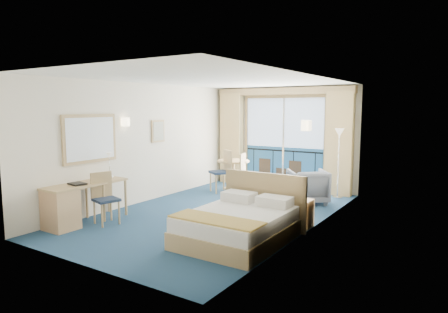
{
  "coord_description": "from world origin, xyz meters",
  "views": [
    {
      "loc": [
        4.45,
        -6.61,
        2.15
      ],
      "look_at": [
        0.05,
        0.2,
        1.16
      ],
      "focal_mm": 32.0,
      "sensor_mm": 36.0,
      "label": 1
    }
  ],
  "objects_px": {
    "round_table": "(233,167)",
    "table_chair_a": "(247,171)",
    "floor_lamp": "(339,146)",
    "desk_chair": "(104,195)",
    "desk": "(66,205)",
    "armchair": "(308,186)",
    "table_chair_b": "(223,168)",
    "bed": "(239,224)",
    "nightstand": "(301,213)"
  },
  "relations": [
    {
      "from": "table_chair_a",
      "to": "nightstand",
      "type": "bearing_deg",
      "value": -144.86
    },
    {
      "from": "bed",
      "to": "armchair",
      "type": "height_order",
      "value": "bed"
    },
    {
      "from": "desk_chair",
      "to": "nightstand",
      "type": "bearing_deg",
      "value": -44.73
    },
    {
      "from": "bed",
      "to": "nightstand",
      "type": "relative_size",
      "value": 3.77
    },
    {
      "from": "desk",
      "to": "desk_chair",
      "type": "xyz_separation_m",
      "value": [
        0.33,
        0.57,
        0.12
      ]
    },
    {
      "from": "round_table",
      "to": "table_chair_a",
      "type": "xyz_separation_m",
      "value": [
        0.52,
        -0.18,
        -0.02
      ]
    },
    {
      "from": "desk",
      "to": "table_chair_b",
      "type": "height_order",
      "value": "table_chair_b"
    },
    {
      "from": "armchair",
      "to": "desk",
      "type": "height_order",
      "value": "armchair"
    },
    {
      "from": "bed",
      "to": "round_table",
      "type": "height_order",
      "value": "bed"
    },
    {
      "from": "desk",
      "to": "desk_chair",
      "type": "height_order",
      "value": "desk_chair"
    },
    {
      "from": "table_chair_b",
      "to": "armchair",
      "type": "bearing_deg",
      "value": 33.61
    },
    {
      "from": "table_chair_a",
      "to": "desk",
      "type": "bearing_deg",
      "value": 151.51
    },
    {
      "from": "nightstand",
      "to": "armchair",
      "type": "height_order",
      "value": "armchair"
    },
    {
      "from": "bed",
      "to": "floor_lamp",
      "type": "relative_size",
      "value": 1.14
    },
    {
      "from": "round_table",
      "to": "table_chair_a",
      "type": "bearing_deg",
      "value": -19.38
    },
    {
      "from": "bed",
      "to": "nightstand",
      "type": "distance_m",
      "value": 1.4
    },
    {
      "from": "armchair",
      "to": "table_chair_b",
      "type": "height_order",
      "value": "table_chair_b"
    },
    {
      "from": "nightstand",
      "to": "desk",
      "type": "bearing_deg",
      "value": -146.07
    },
    {
      "from": "bed",
      "to": "table_chair_b",
      "type": "relative_size",
      "value": 1.77
    },
    {
      "from": "nightstand",
      "to": "floor_lamp",
      "type": "height_order",
      "value": "floor_lamp"
    },
    {
      "from": "desk",
      "to": "table_chair_a",
      "type": "bearing_deg",
      "value": 74.58
    },
    {
      "from": "bed",
      "to": "desk_chair",
      "type": "height_order",
      "value": "bed"
    },
    {
      "from": "nightstand",
      "to": "table_chair_b",
      "type": "height_order",
      "value": "table_chair_b"
    },
    {
      "from": "desk",
      "to": "table_chair_b",
      "type": "xyz_separation_m",
      "value": [
        0.66,
        4.14,
        0.19
      ]
    },
    {
      "from": "desk",
      "to": "desk_chair",
      "type": "bearing_deg",
      "value": 60.01
    },
    {
      "from": "floor_lamp",
      "to": "round_table",
      "type": "relative_size",
      "value": 1.95
    },
    {
      "from": "nightstand",
      "to": "armchair",
      "type": "relative_size",
      "value": 0.6
    },
    {
      "from": "nightstand",
      "to": "desk_chair",
      "type": "xyz_separation_m",
      "value": [
        -3.17,
        -1.78,
        0.29
      ]
    },
    {
      "from": "table_chair_b",
      "to": "bed",
      "type": "bearing_deg",
      "value": -20.13
    },
    {
      "from": "desk",
      "to": "floor_lamp",
      "type": "bearing_deg",
      "value": 56.17
    },
    {
      "from": "nightstand",
      "to": "armchair",
      "type": "xyz_separation_m",
      "value": [
        -0.57,
        1.81,
        0.13
      ]
    },
    {
      "from": "desk",
      "to": "bed",
      "type": "bearing_deg",
      "value": 19.81
    },
    {
      "from": "bed",
      "to": "floor_lamp",
      "type": "xyz_separation_m",
      "value": [
        0.39,
        3.94,
        0.98
      ]
    },
    {
      "from": "desk",
      "to": "round_table",
      "type": "xyz_separation_m",
      "value": [
        0.69,
        4.59,
        0.16
      ]
    },
    {
      "from": "round_table",
      "to": "desk_chair",
      "type": "bearing_deg",
      "value": -95.1
    },
    {
      "from": "floor_lamp",
      "to": "desk_chair",
      "type": "distance_m",
      "value": 5.42
    },
    {
      "from": "round_table",
      "to": "table_chair_b",
      "type": "bearing_deg",
      "value": -93.38
    },
    {
      "from": "armchair",
      "to": "round_table",
      "type": "relative_size",
      "value": 0.98
    },
    {
      "from": "armchair",
      "to": "desk",
      "type": "relative_size",
      "value": 0.52
    },
    {
      "from": "desk_chair",
      "to": "table_chair_b",
      "type": "height_order",
      "value": "table_chair_b"
    },
    {
      "from": "bed",
      "to": "table_chair_a",
      "type": "height_order",
      "value": "bed"
    },
    {
      "from": "floor_lamp",
      "to": "desk",
      "type": "xyz_separation_m",
      "value": [
        -3.36,
        -5.01,
        -0.84
      ]
    },
    {
      "from": "desk_chair",
      "to": "table_chair_a",
      "type": "relative_size",
      "value": 0.96
    },
    {
      "from": "table_chair_a",
      "to": "table_chair_b",
      "type": "bearing_deg",
      "value": 101.99
    },
    {
      "from": "table_chair_b",
      "to": "desk",
      "type": "bearing_deg",
      "value": -66.04
    },
    {
      "from": "armchair",
      "to": "floor_lamp",
      "type": "distance_m",
      "value": 1.29
    },
    {
      "from": "nightstand",
      "to": "table_chair_b",
      "type": "bearing_deg",
      "value": 147.8
    },
    {
      "from": "floor_lamp",
      "to": "table_chair_b",
      "type": "bearing_deg",
      "value": -162.14
    },
    {
      "from": "nightstand",
      "to": "round_table",
      "type": "distance_m",
      "value": 3.6
    },
    {
      "from": "floor_lamp",
      "to": "table_chair_a",
      "type": "bearing_deg",
      "value": -164.09
    }
  ]
}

